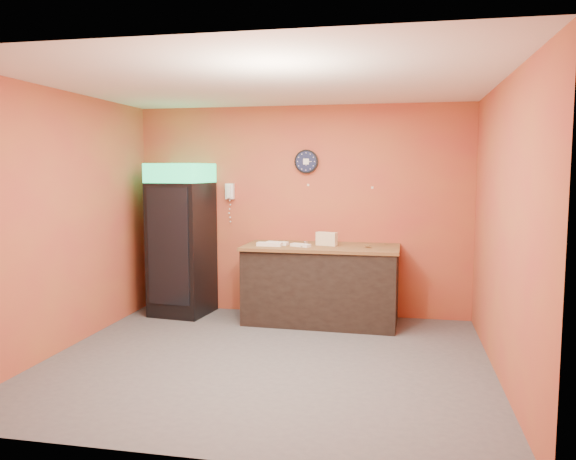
# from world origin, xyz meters

# --- Properties ---
(floor) EXTENTS (4.50, 4.50, 0.00)m
(floor) POSITION_xyz_m (0.00, 0.00, 0.00)
(floor) COLOR #47474C
(floor) RESTS_ON ground
(back_wall) EXTENTS (4.50, 0.02, 2.80)m
(back_wall) POSITION_xyz_m (0.00, 2.00, 1.40)
(back_wall) COLOR #AD6131
(back_wall) RESTS_ON floor
(left_wall) EXTENTS (0.02, 4.00, 2.80)m
(left_wall) POSITION_xyz_m (-2.25, 0.00, 1.40)
(left_wall) COLOR #AD6131
(left_wall) RESTS_ON floor
(right_wall) EXTENTS (0.02, 4.00, 2.80)m
(right_wall) POSITION_xyz_m (2.25, 0.00, 1.40)
(right_wall) COLOR #AD6131
(right_wall) RESTS_ON floor
(ceiling) EXTENTS (4.50, 4.00, 0.02)m
(ceiling) POSITION_xyz_m (0.00, 0.00, 2.80)
(ceiling) COLOR white
(ceiling) RESTS_ON back_wall
(beverage_cooler) EXTENTS (0.79, 0.80, 2.04)m
(beverage_cooler) POSITION_xyz_m (-1.56, 1.60, 0.99)
(beverage_cooler) COLOR black
(beverage_cooler) RESTS_ON floor
(prep_counter) EXTENTS (1.94, 0.91, 0.96)m
(prep_counter) POSITION_xyz_m (0.34, 1.58, 0.48)
(prep_counter) COLOR black
(prep_counter) RESTS_ON floor
(wall_clock) EXTENTS (0.32, 0.06, 0.32)m
(wall_clock) POSITION_xyz_m (0.08, 1.97, 2.06)
(wall_clock) COLOR black
(wall_clock) RESTS_ON back_wall
(wall_phone) EXTENTS (0.12, 0.10, 0.21)m
(wall_phone) POSITION_xyz_m (-0.98, 1.95, 1.66)
(wall_phone) COLOR white
(wall_phone) RESTS_ON back_wall
(butcher_paper) EXTENTS (1.97, 0.94, 0.04)m
(butcher_paper) POSITION_xyz_m (0.34, 1.58, 0.98)
(butcher_paper) COLOR brown
(butcher_paper) RESTS_ON prep_counter
(sub_roll_stack) EXTENTS (0.28, 0.16, 0.17)m
(sub_roll_stack) POSITION_xyz_m (0.41, 1.58, 1.08)
(sub_roll_stack) COLOR beige
(sub_roll_stack) RESTS_ON butcher_paper
(wrapped_sandwich_left) EXTENTS (0.31, 0.13, 0.04)m
(wrapped_sandwich_left) POSITION_xyz_m (-0.29, 1.40, 1.02)
(wrapped_sandwich_left) COLOR white
(wrapped_sandwich_left) RESTS_ON butcher_paper
(wrapped_sandwich_mid) EXTENTS (0.27, 0.19, 0.04)m
(wrapped_sandwich_mid) POSITION_xyz_m (0.10, 1.41, 1.01)
(wrapped_sandwich_mid) COLOR white
(wrapped_sandwich_mid) RESTS_ON butcher_paper
(wrapped_sandwich_right) EXTENTS (0.30, 0.15, 0.04)m
(wrapped_sandwich_right) POSITION_xyz_m (-0.22, 1.53, 1.02)
(wrapped_sandwich_right) COLOR white
(wrapped_sandwich_right) RESTS_ON butcher_paper
(kitchen_tool) EXTENTS (0.05, 0.05, 0.05)m
(kitchen_tool) POSITION_xyz_m (0.14, 1.55, 1.02)
(kitchen_tool) COLOR silver
(kitchen_tool) RESTS_ON butcher_paper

